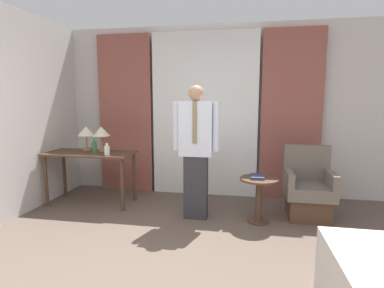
# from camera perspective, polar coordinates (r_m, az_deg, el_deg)

# --- Properties ---
(wall_back) EXTENTS (10.00, 0.06, 2.70)m
(wall_back) POSITION_cam_1_polar(r_m,az_deg,el_deg) (4.91, 2.57, 6.27)
(wall_back) COLOR beige
(wall_back) RESTS_ON ground_plane
(curtain_sheer_center) EXTENTS (1.67, 0.06, 2.58)m
(curtain_sheer_center) POSITION_cam_1_polar(r_m,az_deg,el_deg) (4.78, 2.36, 5.50)
(curtain_sheer_center) COLOR white
(curtain_sheer_center) RESTS_ON ground_plane
(curtain_drape_left) EXTENTS (0.90, 0.06, 2.58)m
(curtain_drape_left) POSITION_cam_1_polar(r_m,az_deg,el_deg) (5.13, -12.54, 5.50)
(curtain_drape_left) COLOR brown
(curtain_drape_left) RESTS_ON ground_plane
(curtain_drape_right) EXTENTS (0.90, 0.06, 2.58)m
(curtain_drape_right) POSITION_cam_1_polar(r_m,az_deg,el_deg) (4.78, 18.34, 5.09)
(curtain_drape_right) COLOR brown
(curtain_drape_right) RESTS_ON ground_plane
(desk) EXTENTS (1.29, 0.57, 0.77)m
(desk) POSITION_cam_1_polar(r_m,az_deg,el_deg) (4.65, -18.80, -2.86)
(desk) COLOR #4C3323
(desk) RESTS_ON ground_plane
(table_lamp_left) EXTENTS (0.25, 0.25, 0.37)m
(table_lamp_left) POSITION_cam_1_polar(r_m,az_deg,el_deg) (4.77, -19.51, 2.12)
(table_lamp_left) COLOR #9E7F47
(table_lamp_left) RESTS_ON desk
(table_lamp_right) EXTENTS (0.25, 0.25, 0.37)m
(table_lamp_right) POSITION_cam_1_polar(r_m,az_deg,el_deg) (4.65, -16.88, 2.10)
(table_lamp_right) COLOR #9E7F47
(table_lamp_right) RESTS_ON desk
(bottle_near_edge) EXTENTS (0.07, 0.07, 0.21)m
(bottle_near_edge) POSITION_cam_1_polar(r_m,az_deg,el_deg) (4.51, -18.11, -0.56)
(bottle_near_edge) COLOR #336638
(bottle_near_edge) RESTS_ON desk
(bottle_by_lamp) EXTENTS (0.08, 0.08, 0.17)m
(bottle_by_lamp) POSITION_cam_1_polar(r_m,az_deg,el_deg) (4.30, -15.88, -1.16)
(bottle_by_lamp) COLOR silver
(bottle_by_lamp) RESTS_ON desk
(person) EXTENTS (0.60, 0.20, 1.71)m
(person) POSITION_cam_1_polar(r_m,az_deg,el_deg) (3.80, 0.76, -0.58)
(person) COLOR #2D2D33
(person) RESTS_ON ground_plane
(armchair) EXTENTS (0.59, 0.56, 0.93)m
(armchair) POSITION_cam_1_polar(r_m,az_deg,el_deg) (4.23, 21.21, -8.39)
(armchair) COLOR #4C3323
(armchair) RESTS_ON ground_plane
(side_table) EXTENTS (0.48, 0.48, 0.57)m
(side_table) POSITION_cam_1_polar(r_m,az_deg,el_deg) (3.87, 12.63, -9.01)
(side_table) COLOR #4C3323
(side_table) RESTS_ON ground_plane
(book) EXTENTS (0.16, 0.25, 0.03)m
(book) POSITION_cam_1_polar(r_m,az_deg,el_deg) (3.83, 12.32, -6.08)
(book) COLOR #2D334C
(book) RESTS_ON side_table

